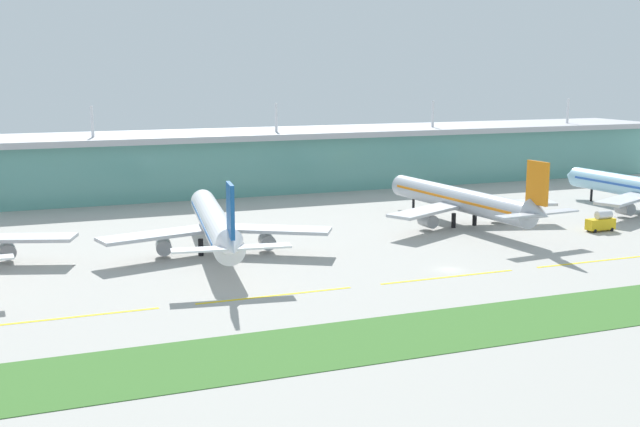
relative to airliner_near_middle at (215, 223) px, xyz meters
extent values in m
plane|color=#A8A59E|center=(39.07, -30.02, -6.45)|extent=(600.00, 600.00, 0.00)
cube|color=#5B9E93|center=(39.07, 83.48, 2.14)|extent=(280.00, 28.00, 17.19)
cube|color=#B2B2B7|center=(39.07, 83.48, 11.64)|extent=(288.00, 34.00, 1.80)
cylinder|color=silver|center=(-16.93, 77.88, 17.04)|extent=(0.90, 0.90, 9.00)
cylinder|color=silver|center=(39.07, 77.88, 17.04)|extent=(0.90, 0.90, 9.00)
cylinder|color=silver|center=(95.07, 77.88, 17.04)|extent=(0.90, 0.90, 9.00)
cylinder|color=silver|center=(151.07, 77.88, 17.04)|extent=(0.90, 0.90, 9.00)
cube|color=#B7BABF|center=(-39.64, 5.99, -1.26)|extent=(24.92, 14.09, 0.70)
cylinder|color=gray|center=(-40.93, 7.36, -4.05)|extent=(3.46, 4.68, 3.20)
cylinder|color=white|center=(0.21, 1.51, 0.05)|extent=(13.23, 55.39, 5.80)
cone|color=white|center=(4.22, 30.79, 0.05)|extent=(6.00, 4.71, 5.51)
cone|color=white|center=(-3.94, -28.77, 1.25)|extent=(5.78, 7.24, 5.72)
cube|color=#19519E|center=(-3.80, -27.78, 7.70)|extent=(1.56, 6.44, 9.50)
cube|color=white|center=(-9.32, -27.53, 1.05)|extent=(10.34, 4.53, 0.36)
cube|color=white|center=(1.58, -29.02, 1.05)|extent=(10.34, 4.53, 0.36)
cube|color=#B7BABF|center=(-12.28, -1.25, -1.26)|extent=(24.93, 12.48, 0.70)
cylinder|color=gray|center=(-10.90, 0.02, -4.05)|extent=(3.78, 4.89, 3.20)
cube|color=#B7BABF|center=(11.49, -4.51, -1.26)|extent=(24.21, 17.83, 0.70)
cylinder|color=gray|center=(10.50, -2.91, -4.05)|extent=(3.78, 4.89, 3.20)
cylinder|color=black|center=(3.01, 21.98, -4.65)|extent=(0.70, 0.70, 3.60)
cylinder|color=black|center=(-3.37, -1.03, -4.65)|extent=(1.10, 1.10, 3.60)
cylinder|color=black|center=(2.97, -1.90, -4.65)|extent=(1.10, 1.10, 3.60)
cube|color=#19519E|center=(0.21, 1.51, 0.45)|extent=(12.52, 49.94, 0.60)
cylinder|color=#ADB2BC|center=(64.14, 9.15, 0.05)|extent=(10.76, 53.08, 5.80)
cone|color=#ADB2BC|center=(61.46, 37.41, 0.05)|extent=(5.86, 4.50, 5.51)
cone|color=#ADB2BC|center=(66.91, -20.10, 1.25)|extent=(5.53, 7.06, 5.72)
cube|color=orange|center=(66.82, -19.10, 7.70)|extent=(1.30, 6.44, 9.50)
cube|color=#ADB2BC|center=(61.39, -20.12, 1.05)|extent=(10.26, 4.13, 0.36)
cube|color=#ADB2BC|center=(72.34, -19.08, 1.05)|extent=(10.26, 4.13, 0.36)
cube|color=#B7BABF|center=(52.61, 3.62, -1.26)|extent=(24.44, 17.09, 0.70)
cylinder|color=gray|center=(53.67, 5.17, -4.05)|extent=(3.61, 4.78, 3.20)
cube|color=#B7BABF|center=(76.50, 5.88, -1.26)|extent=(24.94, 13.37, 0.70)
cylinder|color=gray|center=(75.17, 7.21, -4.05)|extent=(3.61, 4.78, 3.20)
cylinder|color=black|center=(62.27, 28.85, -4.65)|extent=(0.70, 0.70, 3.60)
cylinder|color=black|center=(61.24, 5.87, -4.65)|extent=(1.10, 1.10, 3.60)
cylinder|color=black|center=(67.61, 6.47, -4.65)|extent=(1.10, 1.10, 3.60)
cube|color=orange|center=(64.14, 9.15, 0.45)|extent=(10.30, 47.83, 0.60)
cone|color=#9ED1EA|center=(119.19, 34.57, 0.05)|extent=(5.71, 4.29, 5.51)
cube|color=#B7BABF|center=(109.02, -0.11, -1.26)|extent=(24.62, 16.32, 0.70)
cylinder|color=gray|center=(110.14, 1.40, -4.05)|extent=(3.43, 4.66, 3.20)
cylinder|color=black|center=(119.67, 25.67, -4.65)|extent=(0.70, 0.70, 3.60)
cube|color=yellow|center=(-31.93, -34.75, -6.43)|extent=(28.00, 0.70, 0.04)
cube|color=yellow|center=(2.07, -34.75, -6.43)|extent=(28.00, 0.70, 0.04)
cube|color=yellow|center=(36.07, -34.75, -6.43)|extent=(28.00, 0.70, 0.04)
cube|color=yellow|center=(70.07, -34.75, -6.43)|extent=(28.00, 0.70, 0.04)
cube|color=#3D702D|center=(39.07, -61.17, -6.40)|extent=(300.00, 18.00, 0.10)
cube|color=gold|center=(91.98, -10.61, -4.70)|extent=(7.22, 2.65, 2.60)
cylinder|color=silver|center=(92.78, -10.61, -2.50)|extent=(4.01, 2.03, 2.00)
cylinder|color=black|center=(89.47, -11.80, -6.00)|extent=(0.90, 0.36, 0.90)
cylinder|color=black|center=(89.45, -9.46, -6.00)|extent=(0.90, 0.36, 0.90)
cylinder|color=black|center=(94.51, -11.76, -6.00)|extent=(0.90, 0.36, 0.90)
cylinder|color=black|center=(94.49, -9.42, -6.00)|extent=(0.90, 0.36, 0.90)
camera|label=1|loc=(-37.95, -159.30, 31.81)|focal=44.19mm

